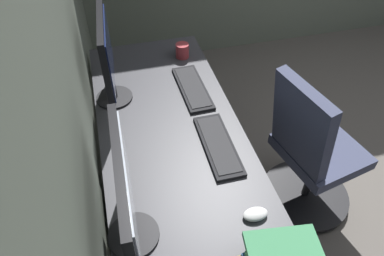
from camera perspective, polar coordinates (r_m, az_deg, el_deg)
wall_back at (r=1.37m, az=-21.29°, el=10.32°), size 4.44×0.10×2.60m
desk at (r=1.71m, az=-1.63°, el=-7.12°), size 2.22×0.71×0.73m
drawer_pedestal at (r=1.91m, az=-1.42°, el=-15.93°), size 0.40×0.51×0.69m
monitor_primary at (r=1.90m, az=-13.28°, el=10.87°), size 0.46×0.20×0.47m
monitor_secondary at (r=1.26m, az=-10.38°, el=-10.72°), size 0.55×0.20×0.44m
keyboard_main at (r=2.06m, az=0.07°, el=6.39°), size 0.42×0.15×0.02m
keyboard_spare at (r=1.73m, az=4.17°, el=-2.70°), size 0.42×0.14×0.02m
mouse_main at (r=1.50m, az=10.02°, el=-13.30°), size 0.06×0.10×0.03m
coffee_mug at (r=2.32m, az=-1.57°, el=12.21°), size 0.12×0.08×0.09m
office_chair at (r=2.17m, az=18.18°, el=-4.10°), size 0.56×0.59×0.97m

